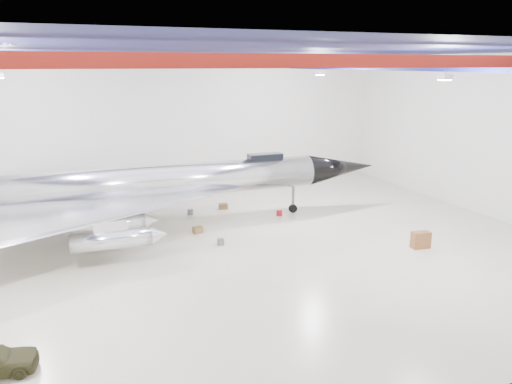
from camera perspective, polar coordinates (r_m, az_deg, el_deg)
name	(u,v)px	position (r m, az deg, el deg)	size (l,w,h in m)	color
floor	(211,254)	(28.23, -5.13, -7.02)	(40.00, 40.00, 0.00)	#BEB797
wall_back	(153,126)	(41.14, -11.64, 7.44)	(40.00, 40.00, 0.00)	silver
wall_right	(490,137)	(37.69, 25.22, 5.75)	(30.00, 30.00, 0.00)	silver
ceiling	(206,50)	(26.29, -5.69, 15.90)	(40.00, 40.00, 0.00)	#0A0F38
ceiling_structure	(207,63)	(26.28, -5.65, 14.42)	(39.50, 29.50, 1.08)	maroon
jet_aircraft	(154,187)	(32.42, -11.54, 0.56)	(30.05, 17.87, 8.19)	silver
desk	(421,240)	(30.30, 18.31, -5.22)	(1.06, 0.53, 0.97)	brown
crate_ply	(147,227)	(32.70, -12.39, -3.90)	(0.57, 0.46, 0.40)	olive
toolbox_red	(131,212)	(36.40, -14.12, -2.21)	(0.42, 0.34, 0.30)	maroon
engine_drum	(221,242)	(29.44, -4.07, -5.70)	(0.41, 0.41, 0.37)	#59595B
parts_bin	(223,206)	(36.51, -3.77, -1.64)	(0.59, 0.48, 0.42)	olive
crate_small	(64,223)	(35.12, -21.10, -3.36)	(0.43, 0.34, 0.30)	#59595B
tool_chest	(279,213)	(34.92, 2.69, -2.41)	(0.41, 0.41, 0.37)	maroon
oil_barrel	(198,230)	(31.57, -6.68, -4.33)	(0.56, 0.44, 0.39)	olive
spares_box	(190,212)	(35.45, -7.52, -2.26)	(0.42, 0.42, 0.38)	#59595B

